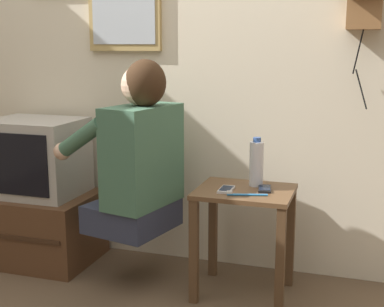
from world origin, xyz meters
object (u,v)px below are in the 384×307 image
person (138,156)px  cell_phone_spare (265,189)px  water_bottle (256,163)px  cell_phone_held (226,189)px  television (36,157)px  toothbrush (244,194)px

person → cell_phone_spare: (0.62, 0.08, -0.14)m
cell_phone_spare → water_bottle: 0.14m
cell_phone_held → cell_phone_spare: 0.18m
cell_phone_held → water_bottle: (0.12, 0.13, 0.11)m
television → water_bottle: bearing=0.1°
cell_phone_held → toothbrush: toothbrush is taller
toothbrush → water_bottle: bearing=-19.9°
water_bottle → toothbrush: (-0.01, -0.19, -0.11)m
cell_phone_spare → water_bottle: (-0.06, 0.07, 0.11)m
cell_phone_spare → toothbrush: 0.15m
person → television: bearing=91.1°
water_bottle → person: bearing=-165.8°
cell_phone_spare → toothbrush: (-0.07, -0.13, 0.00)m
television → toothbrush: (1.23, -0.19, -0.06)m
cell_phone_held → cell_phone_spare: size_ratio=0.94×
person → water_bottle: 0.58m
cell_phone_held → television: bearing=172.5°
water_bottle → toothbrush: size_ratio=1.30×
cell_phone_held → water_bottle: 0.21m
television → cell_phone_held: size_ratio=4.02×
person → water_bottle: bearing=-63.0°
person → toothbrush: bearing=-82.5°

